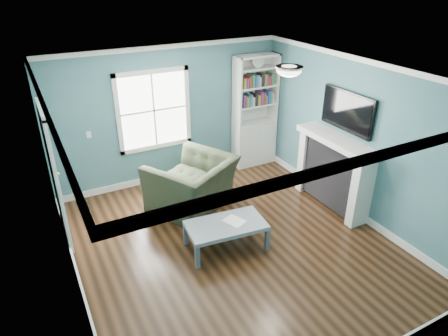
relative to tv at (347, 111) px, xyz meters
name	(u,v)px	position (x,y,z in m)	size (l,w,h in m)	color
floor	(233,244)	(-2.20, -0.20, -1.72)	(5.00, 5.00, 0.00)	black
room_walls	(234,150)	(-2.20, -0.20, -0.14)	(5.00, 5.00, 5.00)	#386375
trim	(234,173)	(-2.20, -0.20, -0.49)	(4.50, 5.00, 2.60)	white
window	(154,110)	(-2.50, 2.29, -0.27)	(1.40, 0.06, 1.50)	white
bookshelf	(254,122)	(-0.43, 2.10, -0.80)	(0.90, 0.35, 2.31)	silver
fireplace	(333,173)	(-0.12, 0.00, -1.09)	(0.44, 1.58, 1.30)	black
tv	(347,111)	(0.00, 0.00, 0.00)	(0.06, 1.10, 0.65)	black
door	(54,176)	(-4.42, 1.20, -0.65)	(0.12, 0.98, 2.17)	silver
ceiling_fixture	(289,70)	(-1.30, -0.10, 0.82)	(0.38, 0.38, 0.15)	white
light_switch	(89,135)	(-3.70, 2.28, -0.52)	(0.08, 0.01, 0.12)	white
recliner	(192,176)	(-2.30, 1.09, -1.13)	(1.35, 0.88, 1.18)	black
coffee_table	(226,227)	(-2.32, -0.21, -1.36)	(1.22, 0.75, 0.42)	#4B515A
paper_sheet	(234,221)	(-2.18, -0.20, -1.30)	(0.23, 0.30, 0.00)	white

